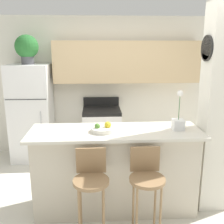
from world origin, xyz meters
The scene contains 11 objects.
ground_plane centered at (0.00, 0.00, 0.00)m, with size 14.00×14.00×0.00m, color beige.
wall_back centered at (0.14, 1.93, 1.47)m, with size 5.60×0.38×2.55m.
pillar_right centered at (1.22, 0.00, 1.28)m, with size 0.38×0.32×2.55m.
counter_bar centered at (0.00, 0.00, 0.52)m, with size 2.06×0.68×1.04m.
refrigerator centered at (-1.38, 1.64, 0.86)m, with size 0.70×0.65×1.72m.
stove_range centered at (-0.13, 1.64, 0.46)m, with size 0.68×0.66×1.07m.
bar_stool_left centered at (-0.29, -0.51, 0.66)m, with size 0.37×0.37×0.98m.
bar_stool_right centered at (0.29, -0.51, 0.66)m, with size 0.37×0.37×0.98m.
potted_plant_on_fridge centered at (-1.38, 1.64, 1.99)m, with size 0.39×0.39×0.49m.
orchid_vase centered at (0.75, -0.01, 1.15)m, with size 0.13×0.13×0.48m.
fruit_bowl centered at (-0.15, -0.04, 1.07)m, with size 0.28×0.28×0.12m.
Camera 1 is at (-0.22, -2.97, 2.02)m, focal length 42.00 mm.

